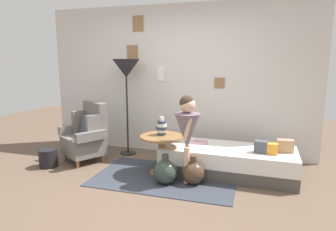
{
  "coord_description": "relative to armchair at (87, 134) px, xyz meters",
  "views": [
    {
      "loc": [
        1.37,
        -3.08,
        1.62
      ],
      "look_at": [
        0.15,
        0.95,
        0.85
      ],
      "focal_mm": 31.29,
      "sensor_mm": 36.0,
      "label": 1
    }
  ],
  "objects": [
    {
      "name": "demijohn_near",
      "position": [
        1.53,
        -0.55,
        -0.27
      ],
      "size": [
        0.33,
        0.33,
        0.41
      ],
      "color": "#2D3D33",
      "rests_on": "ground"
    },
    {
      "name": "vase_striped",
      "position": [
        1.35,
        -0.15,
        0.24
      ],
      "size": [
        0.17,
        0.17,
        0.27
      ],
      "color": "#2D384C",
      "rests_on": "side_table"
    },
    {
      "name": "pillow_head",
      "position": [
        3.07,
        0.05,
        0.05
      ],
      "size": [
        0.22,
        0.14,
        0.18
      ],
      "primitive_type": "cube",
      "rotation": [
        0.0,
        0.0,
        0.1
      ],
      "color": "tan",
      "rests_on": "daybed"
    },
    {
      "name": "book_on_daybed",
      "position": [
        1.87,
        0.15,
        -0.02
      ],
      "size": [
        0.25,
        0.2,
        0.03
      ],
      "primitive_type": "cube",
      "rotation": [
        0.0,
        0.0,
        0.21
      ],
      "color": "#CB9296",
      "rests_on": "daybed"
    },
    {
      "name": "person_child",
      "position": [
        1.8,
        -0.43,
        0.33
      ],
      "size": [
        0.34,
        0.34,
        1.19
      ],
      "color": "#D8AD8E",
      "rests_on": "ground"
    },
    {
      "name": "pillow_back",
      "position": [
        2.75,
        -0.07,
        0.04
      ],
      "size": [
        0.19,
        0.15,
        0.17
      ],
      "primitive_type": "cube",
      "rotation": [
        0.0,
        0.0,
        -0.18
      ],
      "color": "#474C56",
      "rests_on": "daybed"
    },
    {
      "name": "floor_lamp",
      "position": [
        0.5,
        0.52,
        1.03
      ],
      "size": [
        0.47,
        0.47,
        1.67
      ],
      "color": "black",
      "rests_on": "ground"
    },
    {
      "name": "pillow_mid",
      "position": [
        2.89,
        -0.09,
        0.03
      ],
      "size": [
        0.17,
        0.13,
        0.14
      ],
      "primitive_type": "cube",
      "rotation": [
        0.0,
        0.0,
        -0.09
      ],
      "color": "orange",
      "rests_on": "daybed"
    },
    {
      "name": "demijohn_far",
      "position": [
        1.89,
        -0.46,
        -0.28
      ],
      "size": [
        0.31,
        0.31,
        0.4
      ],
      "color": "#473323",
      "rests_on": "ground"
    },
    {
      "name": "armchair",
      "position": [
        0.0,
        0.0,
        0.0
      ],
      "size": [
        0.9,
        0.84,
        0.97
      ],
      "color": "#9E7042",
      "rests_on": "ground"
    },
    {
      "name": "rug",
      "position": [
        1.47,
        -0.36,
        -0.43
      ],
      "size": [
        1.99,
        1.23,
        0.01
      ],
      "primitive_type": "cube",
      "color": "#333842",
      "rests_on": "ground"
    },
    {
      "name": "daybed",
      "position": [
        2.3,
        0.04,
        -0.24
      ],
      "size": [
        1.92,
        0.86,
        0.4
      ],
      "color": "#4C4742",
      "rests_on": "ground"
    },
    {
      "name": "magazine_basket",
      "position": [
        -0.42,
        -0.46,
        -0.3
      ],
      "size": [
        0.28,
        0.28,
        0.28
      ],
      "primitive_type": "cylinder",
      "color": "black",
      "rests_on": "ground"
    },
    {
      "name": "side_table",
      "position": [
        1.37,
        -0.21,
        -0.03
      ],
      "size": [
        0.63,
        0.63,
        0.57
      ],
      "color": "olive",
      "rests_on": "ground"
    },
    {
      "name": "gallery_wall",
      "position": [
        1.28,
        0.91,
        0.86
      ],
      "size": [
        4.8,
        0.12,
        2.6
      ],
      "color": "silver",
      "rests_on": "ground"
    },
    {
      "name": "ground_plane",
      "position": [
        1.28,
        -1.04,
        -0.44
      ],
      "size": [
        12.0,
        12.0,
        0.0
      ],
      "primitive_type": "plane",
      "color": "brown"
    }
  ]
}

